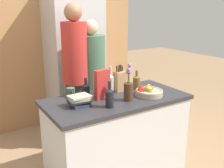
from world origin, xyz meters
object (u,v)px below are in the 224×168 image
(fruit_bowl, at_px, (148,92))
(book_stack, at_px, (80,101))
(person_in_blue, at_px, (92,77))
(knife_block, at_px, (120,81))
(bottle_oil, at_px, (137,82))
(coffee_mug, at_px, (71,92))
(refrigerator, at_px, (74,60))
(person_at_sink, at_px, (75,69))
(bottle_wine, at_px, (110,83))
(bottle_vinegar, at_px, (110,97))
(cereal_box, at_px, (102,84))
(bottle_water, at_px, (86,90))
(flower_vase, at_px, (128,89))

(fruit_bowl, distance_m, book_stack, 0.73)
(book_stack, distance_m, person_in_blue, 0.99)
(knife_block, height_order, bottle_oil, knife_block)
(knife_block, xyz_separation_m, coffee_mug, (-0.52, 0.11, -0.07))
(refrigerator, xyz_separation_m, bottle_oil, (0.19, -1.25, -0.05))
(person_at_sink, bearing_deg, bottle_wine, -60.25)
(bottle_vinegar, height_order, person_in_blue, person_in_blue)
(book_stack, bearing_deg, knife_block, 18.72)
(bottle_vinegar, relative_size, person_at_sink, 0.14)
(fruit_bowl, xyz_separation_m, cereal_box, (-0.45, 0.17, 0.10))
(bottle_oil, height_order, bottle_water, bottle_oil)
(knife_block, bearing_deg, refrigerator, 89.20)
(knife_block, relative_size, cereal_box, 0.98)
(bottle_vinegar, relative_size, person_in_blue, 0.15)
(coffee_mug, relative_size, bottle_wine, 0.41)
(bottle_oil, bearing_deg, bottle_vinegar, -149.26)
(knife_block, distance_m, cereal_box, 0.31)
(bottle_oil, bearing_deg, fruit_bowl, -98.67)
(fruit_bowl, height_order, coffee_mug, fruit_bowl)
(knife_block, distance_m, bottle_wine, 0.14)
(bottle_water, height_order, person_in_blue, person_in_blue)
(refrigerator, bearing_deg, bottle_vinegar, -102.92)
(knife_block, relative_size, bottle_water, 1.38)
(flower_vase, bearing_deg, person_in_blue, 84.65)
(flower_vase, xyz_separation_m, bottle_oil, (0.30, 0.27, -0.04))
(cereal_box, bearing_deg, coffee_mug, 136.53)
(cereal_box, height_order, book_stack, cereal_box)
(flower_vase, bearing_deg, person_at_sink, 99.48)
(knife_block, height_order, coffee_mug, knife_block)
(fruit_bowl, height_order, bottle_vinegar, bottle_vinegar)
(bottle_wine, relative_size, person_at_sink, 0.16)
(book_stack, xyz_separation_m, bottle_water, (0.15, 0.17, 0.03))
(refrigerator, height_order, book_stack, refrigerator)
(flower_vase, distance_m, book_stack, 0.48)
(fruit_bowl, relative_size, person_at_sink, 0.15)
(bottle_vinegar, bearing_deg, bottle_oil, 30.74)
(refrigerator, distance_m, person_at_sink, 0.67)
(bottle_oil, bearing_deg, cereal_box, -170.11)
(flower_vase, distance_m, person_in_blue, 0.94)
(bottle_oil, distance_m, bottle_water, 0.61)
(book_stack, bearing_deg, fruit_bowl, -7.31)
(flower_vase, relative_size, bottle_oil, 1.76)
(person_in_blue, bearing_deg, book_stack, -113.15)
(cereal_box, height_order, bottle_wine, same)
(fruit_bowl, height_order, bottle_water, bottle_water)
(coffee_mug, distance_m, bottle_oil, 0.74)
(fruit_bowl, relative_size, book_stack, 1.30)
(coffee_mug, distance_m, bottle_water, 0.17)
(refrigerator, height_order, bottle_water, refrigerator)
(knife_block, bearing_deg, person_at_sink, 112.27)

